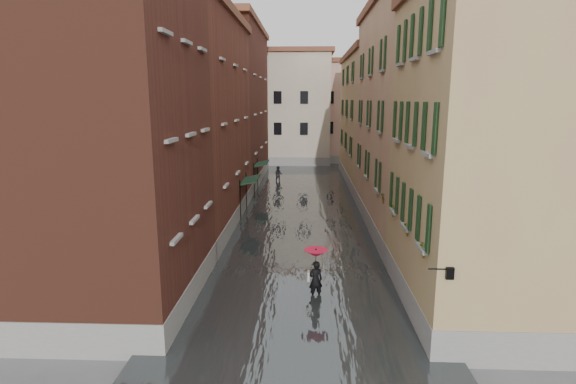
# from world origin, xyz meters

# --- Properties ---
(ground) EXTENTS (120.00, 120.00, 0.00)m
(ground) POSITION_xyz_m (0.00, 0.00, 0.00)
(ground) COLOR #58585B
(ground) RESTS_ON ground
(floodwater) EXTENTS (10.00, 60.00, 0.20)m
(floodwater) POSITION_xyz_m (0.00, 13.00, 0.10)
(floodwater) COLOR #3F4445
(floodwater) RESTS_ON ground
(building_left_near) EXTENTS (6.00, 8.00, 13.00)m
(building_left_near) POSITION_xyz_m (-7.00, -2.00, 6.50)
(building_left_near) COLOR brown
(building_left_near) RESTS_ON ground
(building_left_mid) EXTENTS (6.00, 14.00, 12.50)m
(building_left_mid) POSITION_xyz_m (-7.00, 9.00, 6.25)
(building_left_mid) COLOR brown
(building_left_mid) RESTS_ON ground
(building_left_far) EXTENTS (6.00, 16.00, 14.00)m
(building_left_far) POSITION_xyz_m (-7.00, 24.00, 7.00)
(building_left_far) COLOR brown
(building_left_far) RESTS_ON ground
(building_right_near) EXTENTS (6.00, 8.00, 11.50)m
(building_right_near) POSITION_xyz_m (7.00, -2.00, 5.75)
(building_right_near) COLOR tan
(building_right_near) RESTS_ON ground
(building_right_mid) EXTENTS (6.00, 14.00, 13.00)m
(building_right_mid) POSITION_xyz_m (7.00, 9.00, 6.50)
(building_right_mid) COLOR tan
(building_right_mid) RESTS_ON ground
(building_right_far) EXTENTS (6.00, 16.00, 11.50)m
(building_right_far) POSITION_xyz_m (7.00, 24.00, 5.75)
(building_right_far) COLOR tan
(building_right_far) RESTS_ON ground
(building_end_cream) EXTENTS (12.00, 9.00, 13.00)m
(building_end_cream) POSITION_xyz_m (-3.00, 38.00, 6.50)
(building_end_cream) COLOR beige
(building_end_cream) RESTS_ON ground
(building_end_pink) EXTENTS (10.00, 9.00, 12.00)m
(building_end_pink) POSITION_xyz_m (6.00, 40.00, 6.00)
(building_end_pink) COLOR tan
(building_end_pink) RESTS_ON ground
(awning_near) EXTENTS (1.09, 3.02, 2.80)m
(awning_near) POSITION_xyz_m (-3.49, 11.25, 2.47)
(awning_near) COLOR black
(awning_near) RESTS_ON ground
(awning_far) EXTENTS (1.09, 2.79, 2.80)m
(awning_far) POSITION_xyz_m (-3.49, 18.89, 2.46)
(awning_far) COLOR black
(awning_far) RESTS_ON ground
(wall_lantern) EXTENTS (0.71, 0.22, 0.35)m
(wall_lantern) POSITION_xyz_m (4.33, -6.00, 3.01)
(wall_lantern) COLOR black
(wall_lantern) RESTS_ON ground
(window_planters) EXTENTS (0.59, 8.39, 0.84)m
(window_planters) POSITION_xyz_m (4.12, -0.81, 3.51)
(window_planters) COLOR brown
(window_planters) RESTS_ON ground
(pedestrian_main) EXTENTS (0.97, 0.97, 2.06)m
(pedestrian_main) POSITION_xyz_m (0.66, -1.46, 1.27)
(pedestrian_main) COLOR black
(pedestrian_main) RESTS_ON ground
(pedestrian_far) EXTENTS (0.80, 0.64, 1.60)m
(pedestrian_far) POSITION_xyz_m (-2.34, 23.71, 0.80)
(pedestrian_far) COLOR black
(pedestrian_far) RESTS_ON ground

